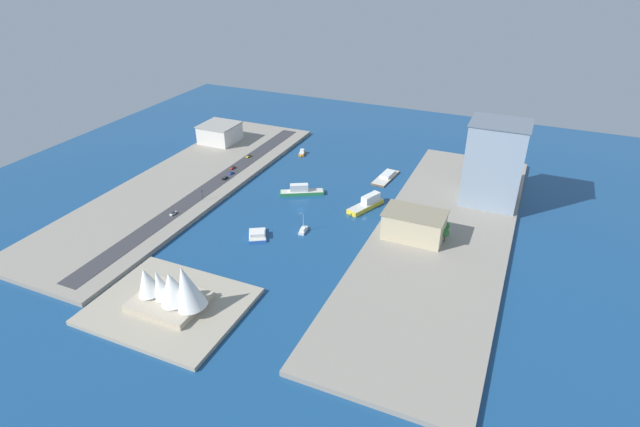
{
  "coord_description": "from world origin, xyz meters",
  "views": [
    {
      "loc": [
        -116.36,
        236.97,
        143.39
      ],
      "look_at": [
        -13.56,
        2.36,
        1.6
      ],
      "focal_mm": 28.33,
      "sensor_mm": 36.0,
      "label": 1
    }
  ],
  "objects_px": {
    "water_taxi_orange": "(302,153)",
    "tower_tall_glass": "(494,163)",
    "sailboat_small_white": "(303,230)",
    "office_block_beige": "(414,225)",
    "ferry_green_doubledeck": "(301,191)",
    "hotel_broad_white": "(220,133)",
    "hatchback_blue": "(231,173)",
    "ferry_yellow_fast": "(367,203)",
    "pickup_red": "(233,168)",
    "suv_black": "(225,178)",
    "barge_flat_brown": "(386,176)",
    "catamaran_blue": "(257,234)",
    "van_white": "(173,213)",
    "opera_landmark": "(171,289)",
    "traffic_light_waterfront": "(202,194)",
    "taxi_yellow_cab": "(249,156)"
  },
  "relations": [
    {
      "from": "water_taxi_orange",
      "to": "tower_tall_glass",
      "type": "bearing_deg",
      "value": 168.65
    },
    {
      "from": "sailboat_small_white",
      "to": "office_block_beige",
      "type": "xyz_separation_m",
      "value": [
        -57.66,
        -14.61,
        9.0
      ]
    },
    {
      "from": "ferry_green_doubledeck",
      "to": "tower_tall_glass",
      "type": "xyz_separation_m",
      "value": [
        -109.32,
        -31.7,
        25.15
      ]
    },
    {
      "from": "hotel_broad_white",
      "to": "hatchback_blue",
      "type": "distance_m",
      "value": 64.22
    },
    {
      "from": "ferry_yellow_fast",
      "to": "pickup_red",
      "type": "height_order",
      "value": "ferry_yellow_fast"
    },
    {
      "from": "tower_tall_glass",
      "to": "suv_black",
      "type": "xyz_separation_m",
      "value": [
        162.61,
        36.64,
        -23.99
      ]
    },
    {
      "from": "barge_flat_brown",
      "to": "ferry_green_doubledeck",
      "type": "bearing_deg",
      "value": 47.03
    },
    {
      "from": "catamaran_blue",
      "to": "office_block_beige",
      "type": "relative_size",
      "value": 0.53
    },
    {
      "from": "suv_black",
      "to": "van_white",
      "type": "height_order",
      "value": "van_white"
    },
    {
      "from": "office_block_beige",
      "to": "pickup_red",
      "type": "height_order",
      "value": "office_block_beige"
    },
    {
      "from": "catamaran_blue",
      "to": "van_white",
      "type": "bearing_deg",
      "value": 1.96
    },
    {
      "from": "sailboat_small_white",
      "to": "water_taxi_orange",
      "type": "height_order",
      "value": "sailboat_small_white"
    },
    {
      "from": "tower_tall_glass",
      "to": "opera_landmark",
      "type": "distance_m",
      "value": 191.67
    },
    {
      "from": "catamaran_blue",
      "to": "suv_black",
      "type": "distance_m",
      "value": 73.98
    },
    {
      "from": "barge_flat_brown",
      "to": "traffic_light_waterfront",
      "type": "bearing_deg",
      "value": 41.6
    },
    {
      "from": "water_taxi_orange",
      "to": "taxi_yellow_cab",
      "type": "xyz_separation_m",
      "value": [
        30.53,
        25.27,
        2.16
      ]
    },
    {
      "from": "barge_flat_brown",
      "to": "traffic_light_waterfront",
      "type": "xyz_separation_m",
      "value": [
        90.89,
        80.69,
        5.86
      ]
    },
    {
      "from": "hotel_broad_white",
      "to": "opera_landmark",
      "type": "height_order",
      "value": "opera_landmark"
    },
    {
      "from": "catamaran_blue",
      "to": "opera_landmark",
      "type": "height_order",
      "value": "opera_landmark"
    },
    {
      "from": "sailboat_small_white",
      "to": "hotel_broad_white",
      "type": "bearing_deg",
      "value": -39.05
    },
    {
      "from": "catamaran_blue",
      "to": "pickup_red",
      "type": "distance_m",
      "value": 88.75
    },
    {
      "from": "catamaran_blue",
      "to": "taxi_yellow_cab",
      "type": "height_order",
      "value": "taxi_yellow_cab"
    },
    {
      "from": "office_block_beige",
      "to": "opera_landmark",
      "type": "relative_size",
      "value": 0.89
    },
    {
      "from": "barge_flat_brown",
      "to": "pickup_red",
      "type": "xyz_separation_m",
      "value": [
        99.51,
        33.63,
        2.46
      ]
    },
    {
      "from": "water_taxi_orange",
      "to": "hatchback_blue",
      "type": "relative_size",
      "value": 2.45
    },
    {
      "from": "pickup_red",
      "to": "opera_landmark",
      "type": "bearing_deg",
      "value": 112.32
    },
    {
      "from": "traffic_light_waterfront",
      "to": "opera_landmark",
      "type": "bearing_deg",
      "value": 118.05
    },
    {
      "from": "water_taxi_orange",
      "to": "hatchback_blue",
      "type": "height_order",
      "value": "hatchback_blue"
    },
    {
      "from": "sailboat_small_white",
      "to": "ferry_green_doubledeck",
      "type": "relative_size",
      "value": 0.38
    },
    {
      "from": "hatchback_blue",
      "to": "pickup_red",
      "type": "distance_m",
      "value": 8.75
    },
    {
      "from": "office_block_beige",
      "to": "tower_tall_glass",
      "type": "height_order",
      "value": "tower_tall_glass"
    },
    {
      "from": "taxi_yellow_cab",
      "to": "suv_black",
      "type": "relative_size",
      "value": 1.12
    },
    {
      "from": "pickup_red",
      "to": "opera_landmark",
      "type": "height_order",
      "value": "opera_landmark"
    },
    {
      "from": "barge_flat_brown",
      "to": "van_white",
      "type": "distance_m",
      "value": 140.44
    },
    {
      "from": "traffic_light_waterfront",
      "to": "catamaran_blue",
      "type": "bearing_deg",
      "value": 157.85
    },
    {
      "from": "barge_flat_brown",
      "to": "van_white",
      "type": "bearing_deg",
      "value": 46.97
    },
    {
      "from": "ferry_yellow_fast",
      "to": "traffic_light_waterfront",
      "type": "distance_m",
      "value": 99.39
    },
    {
      "from": "van_white",
      "to": "opera_landmark",
      "type": "xyz_separation_m",
      "value": [
        -51.53,
        65.5,
        7.5
      ]
    },
    {
      "from": "opera_landmark",
      "to": "barge_flat_brown",
      "type": "bearing_deg",
      "value": -104.75
    },
    {
      "from": "suv_black",
      "to": "van_white",
      "type": "distance_m",
      "value": 52.75
    },
    {
      "from": "catamaran_blue",
      "to": "ferry_yellow_fast",
      "type": "height_order",
      "value": "ferry_yellow_fast"
    },
    {
      "from": "water_taxi_orange",
      "to": "hatchback_blue",
      "type": "bearing_deg",
      "value": 64.95
    },
    {
      "from": "barge_flat_brown",
      "to": "office_block_beige",
      "type": "height_order",
      "value": "office_block_beige"
    },
    {
      "from": "suv_black",
      "to": "van_white",
      "type": "bearing_deg",
      "value": 89.31
    },
    {
      "from": "ferry_green_doubledeck",
      "to": "pickup_red",
      "type": "xyz_separation_m",
      "value": [
        57.61,
        -11.34,
        1.16
      ]
    },
    {
      "from": "taxi_yellow_cab",
      "to": "opera_landmark",
      "type": "relative_size",
      "value": 0.14
    },
    {
      "from": "ferry_green_doubledeck",
      "to": "taxi_yellow_cab",
      "type": "height_order",
      "value": "ferry_green_doubledeck"
    },
    {
      "from": "office_block_beige",
      "to": "van_white",
      "type": "relative_size",
      "value": 6.54
    },
    {
      "from": "van_white",
      "to": "sailboat_small_white",
      "type": "bearing_deg",
      "value": -167.36
    },
    {
      "from": "ferry_green_doubledeck",
      "to": "ferry_yellow_fast",
      "type": "distance_m",
      "value": 43.7
    }
  ]
}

